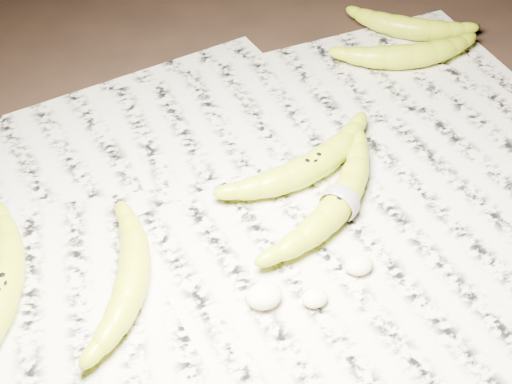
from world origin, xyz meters
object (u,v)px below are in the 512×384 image
object	(u,v)px
banana_upper_b	(409,26)
banana_left_a	(1,291)
banana_upper_a	(410,54)
banana_center	(311,165)
banana_left_b	(132,276)
banana_taped	(340,201)

from	to	relation	value
banana_upper_b	banana_left_a	bearing A→B (deg)	-118.66
banana_upper_a	banana_upper_b	size ratio (longest dim) A/B	1.12
banana_left_a	banana_upper_b	xyz separation A→B (m)	(0.62, 0.30, -0.00)
banana_center	banana_upper_b	xyz separation A→B (m)	(0.25, 0.23, -0.00)
banana_left_b	banana_upper_a	bearing A→B (deg)	-38.81
banana_center	banana_left_b	bearing A→B (deg)	-176.69
banana_left_a	banana_taped	size ratio (longest dim) A/B	1.00
banana_left_b	banana_taped	world-z (taller)	banana_taped
banana_left_b	banana_center	world-z (taller)	banana_center
banana_taped	banana_center	bearing A→B (deg)	57.38
banana_left_b	banana_upper_b	world-z (taller)	same
banana_left_a	banana_left_b	distance (m)	0.13
banana_upper_b	banana_center	bearing A→B (deg)	-102.10
banana_left_a	banana_upper_b	size ratio (longest dim) A/B	1.31
banana_upper_a	banana_upper_b	world-z (taller)	banana_upper_a
banana_left_b	banana_taped	distance (m)	0.24
banana_left_b	banana_center	bearing A→B (deg)	-47.01
banana_left_a	banana_center	size ratio (longest dim) A/B	1.08
banana_left_a	banana_upper_a	size ratio (longest dim) A/B	1.16
banana_taped	banana_upper_b	distance (m)	0.39
banana_left_a	banana_left_b	size ratio (longest dim) A/B	1.21
banana_taped	banana_upper_b	size ratio (longest dim) A/B	1.31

